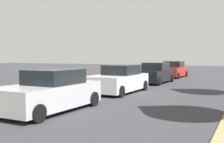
% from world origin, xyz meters
% --- Properties ---
extents(parked_sedan_silver, '(2.00, 4.43, 1.57)m').
position_xyz_m(parked_sedan_silver, '(-2.33, 6.83, 0.72)').
color(parked_sedan_silver, '#BCBCC1').
rests_on(parked_sedan_silver, ground).
extents(parked_sedan_white, '(2.00, 4.43, 1.57)m').
position_xyz_m(parked_sedan_white, '(-2.25, 12.83, 0.72)').
color(parked_sedan_white, white).
rests_on(parked_sedan_white, ground).
extents(parked_sedan_black, '(2.00, 4.43, 1.57)m').
position_xyz_m(parked_sedan_black, '(-2.21, 19.14, 0.72)').
color(parked_sedan_black, black).
rests_on(parked_sedan_black, ground).
extents(parked_sedan_red, '(2.00, 4.43, 1.57)m').
position_xyz_m(parked_sedan_red, '(-2.37, 25.43, 0.72)').
color(parked_sedan_red, red).
rests_on(parked_sedan_red, ground).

